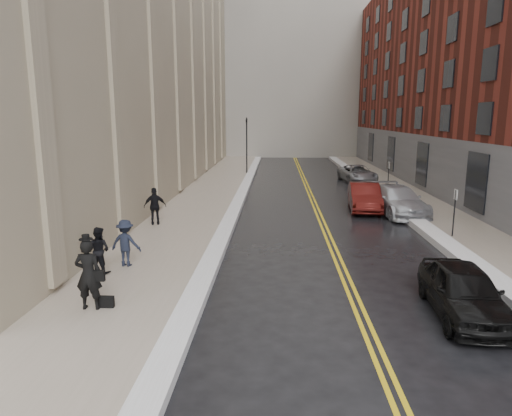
# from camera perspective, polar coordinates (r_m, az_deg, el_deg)

# --- Properties ---
(ground) EXTENTS (160.00, 160.00, 0.00)m
(ground) POSITION_cam_1_polar(r_m,az_deg,el_deg) (12.92, 1.73, -12.92)
(ground) COLOR black
(ground) RESTS_ON ground
(sidewalk_left) EXTENTS (4.00, 64.00, 0.15)m
(sidewalk_left) POSITION_cam_1_polar(r_m,az_deg,el_deg) (28.65, -6.79, 0.78)
(sidewalk_left) COLOR gray
(sidewalk_left) RESTS_ON ground
(sidewalk_right) EXTENTS (3.00, 64.00, 0.15)m
(sidewalk_right) POSITION_cam_1_polar(r_m,az_deg,el_deg) (29.62, 19.94, 0.52)
(sidewalk_right) COLOR gray
(sidewalk_right) RESTS_ON ground
(lane_stripe_a) EXTENTS (0.12, 64.00, 0.01)m
(lane_stripe_a) POSITION_cam_1_polar(r_m,az_deg,el_deg) (28.37, 7.06, 0.52)
(lane_stripe_a) COLOR gold
(lane_stripe_a) RESTS_ON ground
(lane_stripe_b) EXTENTS (0.12, 64.00, 0.01)m
(lane_stripe_b) POSITION_cam_1_polar(r_m,az_deg,el_deg) (28.39, 7.54, 0.51)
(lane_stripe_b) COLOR gold
(lane_stripe_b) RESTS_ON ground
(snow_ridge_left) EXTENTS (0.70, 60.80, 0.26)m
(snow_ridge_left) POSITION_cam_1_polar(r_m,az_deg,el_deg) (28.35, -2.20, 0.85)
(snow_ridge_left) COLOR white
(snow_ridge_left) RESTS_ON ground
(snow_ridge_right) EXTENTS (0.85, 60.80, 0.30)m
(snow_ridge_right) POSITION_cam_1_polar(r_m,az_deg,el_deg) (29.10, 16.47, 0.70)
(snow_ridge_right) COLOR white
(snow_ridge_right) RESTS_ON ground
(tower_far_right) EXTENTS (22.00, 18.00, 44.00)m
(tower_far_right) POSITION_cam_1_polar(r_m,az_deg,el_deg) (80.74, 13.52, 23.04)
(tower_far_right) COLOR slate
(tower_far_right) RESTS_ON ground
(traffic_signal) EXTENTS (0.18, 0.15, 5.20)m
(traffic_signal) POSITION_cam_1_polar(r_m,az_deg,el_deg) (41.92, -1.17, 8.35)
(traffic_signal) COLOR black
(traffic_signal) RESTS_ON ground
(parking_sign_near) EXTENTS (0.06, 0.35, 2.23)m
(parking_sign_near) POSITION_cam_1_polar(r_m,az_deg,el_deg) (21.60, 23.56, -0.13)
(parking_sign_near) COLOR black
(parking_sign_near) RESTS_ON ground
(parking_sign_far) EXTENTS (0.06, 0.35, 2.23)m
(parking_sign_far) POSITION_cam_1_polar(r_m,az_deg,el_deg) (32.94, 16.23, 4.05)
(parking_sign_far) COLOR black
(parking_sign_far) RESTS_ON ground
(car_black) EXTENTS (1.91, 4.25, 1.42)m
(car_black) POSITION_cam_1_polar(r_m,az_deg,el_deg) (13.63, 24.50, -9.45)
(car_black) COLOR black
(car_black) RESTS_ON ground
(car_maroon) EXTENTS (2.06, 4.83, 1.55)m
(car_maroon) POSITION_cam_1_polar(r_m,az_deg,el_deg) (26.86, 13.40, 1.35)
(car_maroon) COLOR #490F0D
(car_maroon) RESTS_ON ground
(car_silver_near) EXTENTS (2.83, 5.58, 1.55)m
(car_silver_near) POSITION_cam_1_polar(r_m,az_deg,el_deg) (26.21, 17.25, 0.91)
(car_silver_near) COLOR #B6B8BE
(car_silver_near) RESTS_ON ground
(car_silver_far) EXTENTS (2.93, 5.20, 1.37)m
(car_silver_far) POSITION_cam_1_polar(r_m,az_deg,el_deg) (38.49, 12.57, 4.22)
(car_silver_far) COLOR #919298
(car_silver_far) RESTS_ON ground
(pedestrian_main) EXTENTS (0.73, 0.49, 1.96)m
(pedestrian_main) POSITION_cam_1_polar(r_m,az_deg,el_deg) (13.22, -20.21, -7.80)
(pedestrian_main) COLOR black
(pedestrian_main) RESTS_ON sidewalk_left
(pedestrian_a) EXTENTS (0.90, 0.78, 1.57)m
(pedestrian_a) POSITION_cam_1_polar(r_m,az_deg,el_deg) (16.16, -19.04, -4.98)
(pedestrian_a) COLOR black
(pedestrian_a) RESTS_ON sidewalk_left
(pedestrian_b) EXTENTS (1.14, 0.75, 1.65)m
(pedestrian_b) POSITION_cam_1_polar(r_m,az_deg,el_deg) (16.60, -15.98, -4.22)
(pedestrian_b) COLOR black
(pedestrian_b) RESTS_ON sidewalk_left
(pedestrian_c) EXTENTS (1.14, 0.69, 1.81)m
(pedestrian_c) POSITION_cam_1_polar(r_m,az_deg,el_deg) (22.53, -12.51, 0.22)
(pedestrian_c) COLOR black
(pedestrian_c) RESTS_ON sidewalk_left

